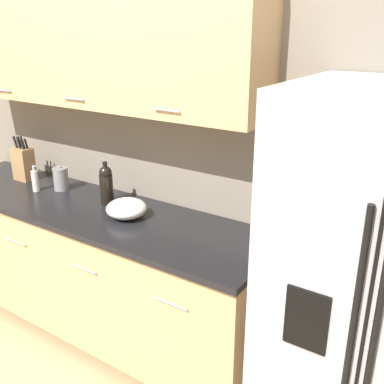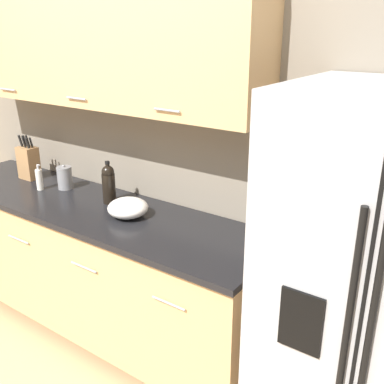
# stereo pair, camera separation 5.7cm
# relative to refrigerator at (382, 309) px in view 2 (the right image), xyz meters

# --- Properties ---
(wall_back) EXTENTS (10.00, 0.39, 2.60)m
(wall_back) POSITION_rel_refrigerator_xyz_m (-1.71, 0.36, 0.62)
(wall_back) COLOR gray
(wall_back) RESTS_ON ground_plane
(counter_unit) EXTENTS (2.53, 0.64, 0.91)m
(counter_unit) POSITION_rel_refrigerator_xyz_m (-1.81, 0.07, -0.43)
(counter_unit) COLOR black
(counter_unit) RESTS_ON ground_plane
(refrigerator) EXTENTS (0.88, 0.79, 1.77)m
(refrigerator) POSITION_rel_refrigerator_xyz_m (0.00, 0.00, 0.00)
(refrigerator) COLOR #B2B2B5
(refrigerator) RESTS_ON ground_plane
(knife_block) EXTENTS (0.14, 0.10, 0.32)m
(knife_block) POSITION_rel_refrigerator_xyz_m (-2.52, 0.17, 0.14)
(knife_block) COLOR #A87A4C
(knife_block) RESTS_ON counter_unit
(wine_bottle) EXTENTS (0.08, 0.08, 0.27)m
(wine_bottle) POSITION_rel_refrigerator_xyz_m (-1.70, 0.16, 0.15)
(wine_bottle) COLOR black
(wine_bottle) RESTS_ON counter_unit
(soap_dispenser) EXTENTS (0.05, 0.04, 0.18)m
(soap_dispenser) POSITION_rel_refrigerator_xyz_m (-2.26, 0.06, 0.10)
(soap_dispenser) COLOR silver
(soap_dispenser) RESTS_ON counter_unit
(steel_canister) EXTENTS (0.10, 0.10, 0.17)m
(steel_canister) POSITION_rel_refrigerator_xyz_m (-2.14, 0.18, 0.10)
(steel_canister) COLOR gray
(steel_canister) RESTS_ON counter_unit
(mixing_bowl) EXTENTS (0.24, 0.24, 0.11)m
(mixing_bowl) POSITION_rel_refrigerator_xyz_m (-1.45, 0.07, 0.08)
(mixing_bowl) COLOR white
(mixing_bowl) RESTS_ON counter_unit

